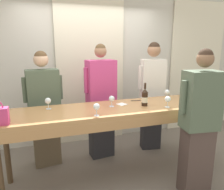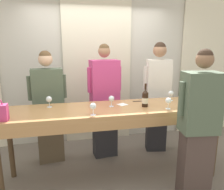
% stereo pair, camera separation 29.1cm
% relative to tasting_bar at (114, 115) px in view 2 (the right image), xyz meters
% --- Properties ---
extents(ground_plane, '(18.00, 18.00, 0.00)m').
position_rel_tasting_bar_xyz_m(ground_plane, '(0.00, 0.03, -0.91)').
color(ground_plane, '#70665B').
extents(wall_back, '(12.00, 0.06, 2.80)m').
position_rel_tasting_bar_xyz_m(wall_back, '(0.00, 1.41, 0.49)').
color(wall_back, beige).
rests_on(wall_back, ground_plane).
extents(curtain_panel_center, '(1.25, 0.03, 2.69)m').
position_rel_tasting_bar_xyz_m(curtain_panel_center, '(0.00, 1.35, 0.43)').
color(curtain_panel_center, '#EFE5C6').
rests_on(curtain_panel_center, ground_plane).
extents(curtain_panel_right, '(1.25, 0.03, 2.69)m').
position_rel_tasting_bar_xyz_m(curtain_panel_right, '(2.33, 1.35, 0.43)').
color(curtain_panel_right, '#EFE5C6').
rests_on(curtain_panel_right, ground_plane).
extents(tasting_bar, '(2.91, 0.72, 1.02)m').
position_rel_tasting_bar_xyz_m(tasting_bar, '(0.00, 0.00, 0.00)').
color(tasting_bar, '#B27F4C').
rests_on(tasting_bar, ground_plane).
extents(wine_bottle, '(0.08, 0.08, 0.31)m').
position_rel_tasting_bar_xyz_m(wine_bottle, '(0.42, -0.03, 0.21)').
color(wine_bottle, black).
rests_on(wine_bottle, tasting_bar).
extents(wine_glass_front_left, '(0.08, 0.08, 0.15)m').
position_rel_tasting_bar_xyz_m(wine_glass_front_left, '(0.91, 0.19, 0.21)').
color(wine_glass_front_left, white).
rests_on(wine_glass_front_left, tasting_bar).
extents(wine_glass_front_mid, '(0.08, 0.08, 0.15)m').
position_rel_tasting_bar_xyz_m(wine_glass_front_mid, '(1.15, -0.12, 0.21)').
color(wine_glass_front_mid, white).
rests_on(wine_glass_front_mid, tasting_bar).
extents(wine_glass_front_right, '(0.08, 0.08, 0.15)m').
position_rel_tasting_bar_xyz_m(wine_glass_front_right, '(0.67, -0.19, 0.21)').
color(wine_glass_front_right, white).
rests_on(wine_glass_front_right, tasting_bar).
extents(wine_glass_center_left, '(0.08, 0.08, 0.15)m').
position_rel_tasting_bar_xyz_m(wine_glass_center_left, '(-0.82, 0.21, 0.21)').
color(wine_glass_center_left, white).
rests_on(wine_glass_center_left, tasting_bar).
extents(wine_glass_center_mid, '(0.08, 0.08, 0.15)m').
position_rel_tasting_bar_xyz_m(wine_glass_center_mid, '(-0.30, -0.24, 0.21)').
color(wine_glass_center_mid, white).
rests_on(wine_glass_center_mid, tasting_bar).
extents(wine_glass_center_right, '(0.08, 0.08, 0.15)m').
position_rel_tasting_bar_xyz_m(wine_glass_center_right, '(-0.01, 0.07, 0.21)').
color(wine_glass_center_right, white).
rests_on(wine_glass_center_right, tasting_bar).
extents(napkin, '(0.16, 0.16, 0.00)m').
position_rel_tasting_bar_xyz_m(napkin, '(0.15, 0.12, 0.10)').
color(napkin, white).
rests_on(napkin, tasting_bar).
extents(pen, '(0.15, 0.03, 0.01)m').
position_rel_tasting_bar_xyz_m(pen, '(0.42, 0.24, 0.11)').
color(pen, black).
rests_on(pen, tasting_bar).
extents(guest_olive_jacket, '(0.57, 0.29, 1.74)m').
position_rel_tasting_bar_xyz_m(guest_olive_jacket, '(-0.87, 0.66, -0.03)').
color(guest_olive_jacket, brown).
rests_on(guest_olive_jacket, ground_plane).
extents(guest_pink_top, '(0.56, 0.31, 1.84)m').
position_rel_tasting_bar_xyz_m(guest_pink_top, '(0.00, 0.66, 0.01)').
color(guest_pink_top, '#28282D').
rests_on(guest_pink_top, ground_plane).
extents(guest_cream_sweater, '(0.51, 0.29, 1.87)m').
position_rel_tasting_bar_xyz_m(guest_cream_sweater, '(0.91, 0.66, 0.06)').
color(guest_cream_sweater, '#28282D').
rests_on(guest_cream_sweater, ground_plane).
extents(host_pouring, '(0.52, 0.32, 1.79)m').
position_rel_tasting_bar_xyz_m(host_pouring, '(0.85, -0.61, -0.01)').
color(host_pouring, '#473833').
rests_on(host_pouring, ground_plane).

